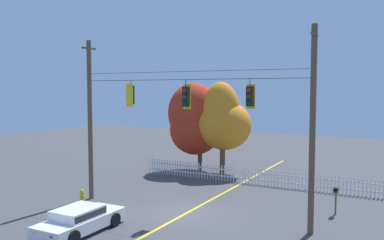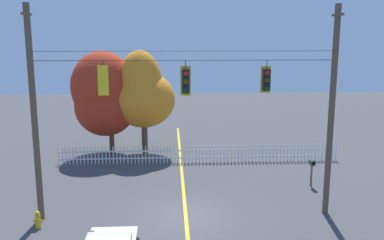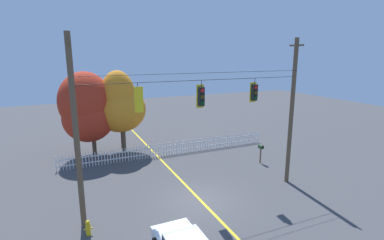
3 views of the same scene
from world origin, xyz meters
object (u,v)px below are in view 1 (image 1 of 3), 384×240
(autumn_maple_near_fence, at_px, (194,122))
(traffic_signal_southbound_primary, at_px, (250,96))
(traffic_signal_eastbound_side, at_px, (186,97))
(parked_car, at_px, (80,219))
(fire_hydrant, at_px, (82,196))
(autumn_maple_mid, at_px, (223,121))
(roadside_mailbox, at_px, (336,191))
(traffic_signal_northbound_primary, at_px, (131,95))

(autumn_maple_near_fence, bearing_deg, traffic_signal_southbound_primary, -51.09)
(traffic_signal_eastbound_side, xyz_separation_m, traffic_signal_southbound_primary, (3.39, -0.00, 0.04))
(parked_car, distance_m, fire_hydrant, 5.09)
(autumn_maple_mid, xyz_separation_m, roadside_mailbox, (9.25, -6.72, -2.82))
(roadside_mailbox, bearing_deg, traffic_signal_eastbound_side, -152.83)
(parked_car, distance_m, roadside_mailbox, 12.59)
(traffic_signal_northbound_primary, relative_size, autumn_maple_near_fence, 0.21)
(traffic_signal_northbound_primary, relative_size, parked_car, 0.33)
(parked_car, bearing_deg, autumn_maple_near_fence, 98.41)
(traffic_signal_eastbound_side, bearing_deg, traffic_signal_southbound_primary, -0.01)
(autumn_maple_mid, height_order, fire_hydrant, autumn_maple_mid)
(autumn_maple_mid, bearing_deg, traffic_signal_eastbound_side, -76.31)
(traffic_signal_southbound_primary, relative_size, fire_hydrant, 1.86)
(traffic_signal_northbound_primary, bearing_deg, traffic_signal_eastbound_side, 0.34)
(traffic_signal_southbound_primary, height_order, roadside_mailbox, traffic_signal_southbound_primary)
(traffic_signal_northbound_primary, height_order, autumn_maple_mid, autumn_maple_mid)
(autumn_maple_mid, bearing_deg, traffic_signal_southbound_primary, -60.06)
(traffic_signal_eastbound_side, distance_m, fire_hydrant, 8.39)
(traffic_signal_northbound_primary, xyz_separation_m, roadside_mailbox, (10.15, 3.50, -4.86))
(fire_hydrant, height_order, roadside_mailbox, roadside_mailbox)
(traffic_signal_northbound_primary, distance_m, autumn_maple_near_fence, 10.79)
(autumn_maple_mid, bearing_deg, traffic_signal_northbound_primary, -95.02)
(autumn_maple_near_fence, bearing_deg, roadside_mailbox, -30.48)
(autumn_maple_near_fence, xyz_separation_m, parked_car, (2.23, -15.11, -3.24))
(traffic_signal_eastbound_side, relative_size, fire_hydrant, 1.99)
(autumn_maple_mid, distance_m, roadside_mailbox, 11.78)
(autumn_maple_mid, bearing_deg, autumn_maple_near_fence, 174.98)
(traffic_signal_northbound_primary, relative_size, traffic_signal_southbound_primary, 1.02)
(traffic_signal_southbound_primary, height_order, autumn_maple_mid, autumn_maple_mid)
(fire_hydrant, relative_size, roadside_mailbox, 0.51)
(fire_hydrant, distance_m, roadside_mailbox, 13.68)
(traffic_signal_northbound_primary, bearing_deg, fire_hydrant, -162.45)
(traffic_signal_southbound_primary, bearing_deg, fire_hydrant, -174.61)
(traffic_signal_eastbound_side, distance_m, autumn_maple_mid, 10.68)
(autumn_maple_near_fence, bearing_deg, fire_hydrant, -95.79)
(autumn_maple_near_fence, distance_m, roadside_mailbox, 13.94)
(traffic_signal_northbound_primary, distance_m, roadside_mailbox, 11.79)
(traffic_signal_northbound_primary, height_order, traffic_signal_eastbound_side, same)
(traffic_signal_eastbound_side, bearing_deg, traffic_signal_northbound_primary, -179.66)
(traffic_signal_northbound_primary, bearing_deg, autumn_maple_near_fence, 98.94)
(autumn_maple_mid, relative_size, parked_car, 1.60)
(traffic_signal_eastbound_side, xyz_separation_m, parked_car, (-2.79, -4.70, -5.38))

